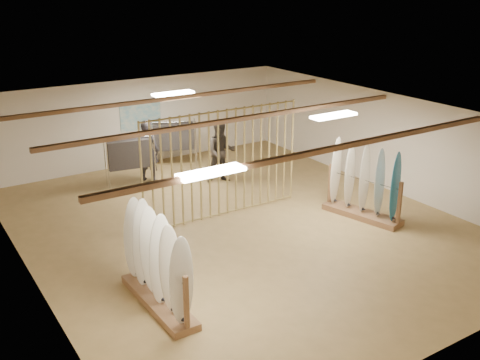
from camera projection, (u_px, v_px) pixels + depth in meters
floor at (240, 225)px, 14.00m from camera, size 12.00×12.00×0.00m
ceiling at (240, 115)px, 13.05m from camera, size 12.00×12.00×0.00m
wall_back at (141, 122)px, 18.27m from camera, size 12.00×0.00×12.00m
wall_front at (447, 278)px, 8.77m from camera, size 12.00×0.00×12.00m
wall_left at (25, 217)px, 10.98m from camera, size 0.00×12.00×12.00m
wall_right at (387, 141)px, 16.06m from camera, size 0.00×12.00×12.00m
ceiling_slats at (240, 119)px, 13.07m from camera, size 9.50×6.12×0.10m
light_panels at (240, 118)px, 13.07m from camera, size 1.20×0.35×0.06m
bamboo_partition at (223, 164)px, 14.15m from camera, size 4.45×0.05×2.78m
poster at (141, 116)px, 18.19m from camera, size 1.40×0.03×0.90m
rack_left at (157, 274)px, 10.38m from camera, size 0.56×2.36×1.90m
rack_right at (363, 192)px, 14.24m from camera, size 1.05×2.19×2.02m
clothing_rack_a at (130, 154)px, 16.40m from camera, size 1.37×0.53×1.48m
clothing_rack_b at (174, 136)px, 18.14m from camera, size 1.34×0.82×1.51m
shopper_a at (147, 147)px, 16.72m from camera, size 0.93×0.93×2.15m
shopper_b at (221, 148)px, 16.64m from camera, size 1.23×1.09×2.11m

